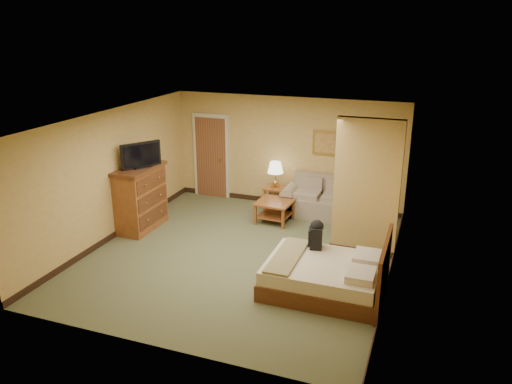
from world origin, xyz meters
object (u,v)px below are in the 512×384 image
at_px(loveseat, 322,203).
at_px(bed, 327,276).
at_px(coffee_table, 275,207).
at_px(dresser, 140,198).

bearing_deg(loveseat, bed, -75.71).
bearing_deg(bed, coffee_table, 124.09).
distance_m(loveseat, dresser, 4.04).
xyz_separation_m(loveseat, bed, (0.84, -3.31, -0.01)).
relative_size(loveseat, coffee_table, 2.25).
distance_m(coffee_table, bed, 3.10).
distance_m(loveseat, coffee_table, 1.16).
height_order(coffee_table, bed, bed).
distance_m(dresser, bed, 4.50).
bearing_deg(coffee_table, loveseat, 39.61).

